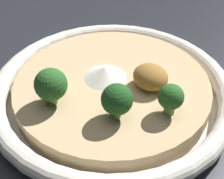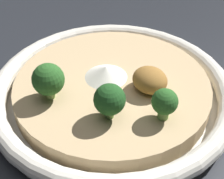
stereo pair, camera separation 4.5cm
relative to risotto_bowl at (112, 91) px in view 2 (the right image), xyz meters
name	(u,v)px [view 2 (the right image)]	position (x,y,z in m)	size (l,w,h in m)	color
ground_plane	(112,101)	(0.00, 0.00, -0.02)	(6.00, 6.00, 0.00)	#23262B
risotto_bowl	(112,91)	(0.00, 0.00, 0.00)	(0.32, 0.32, 0.03)	silver
cheese_sprinkle	(108,71)	(0.01, 0.00, 0.02)	(0.06, 0.06, 0.02)	white
crispy_onion_garnish	(150,80)	(-0.04, -0.03, 0.03)	(0.05, 0.04, 0.03)	olive
broccoli_front_left	(165,103)	(-0.09, -0.01, 0.04)	(0.03, 0.03, 0.04)	#668E47
broccoli_back_right	(48,80)	(0.02, 0.08, 0.04)	(0.04, 0.04, 0.05)	#84A856
broccoli_left	(110,100)	(-0.05, 0.04, 0.04)	(0.04, 0.04, 0.04)	#668E47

